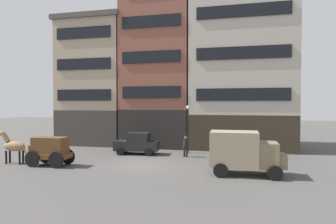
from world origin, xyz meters
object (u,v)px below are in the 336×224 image
(cargo_wagon, at_px, (50,149))
(fire_hydrant_curbside, at_px, (272,151))
(draft_horse, at_px, (13,146))
(streetlamp_curbside, at_px, (188,122))
(pedestrian_officer, at_px, (186,145))
(sedan_dark, at_px, (137,143))
(delivery_truck_near, at_px, (244,152))

(cargo_wagon, height_order, fire_hydrant_curbside, cargo_wagon)
(cargo_wagon, relative_size, fire_hydrant_curbside, 3.53)
(draft_horse, distance_m, fire_hydrant_curbside, 19.89)
(cargo_wagon, height_order, streetlamp_curbside, streetlamp_curbside)
(pedestrian_officer, xyz_separation_m, streetlamp_curbside, (-0.14, 1.99, 1.69))
(pedestrian_officer, bearing_deg, sedan_dark, 175.03)
(cargo_wagon, bearing_deg, pedestrian_officer, 32.58)
(cargo_wagon, distance_m, streetlamp_curbside, 11.36)
(draft_horse, distance_m, delivery_truck_near, 15.99)
(delivery_truck_near, height_order, fire_hydrant_curbside, delivery_truck_near)
(fire_hydrant_curbside, bearing_deg, streetlamp_curbside, -178.74)
(cargo_wagon, bearing_deg, streetlamp_curbside, 41.55)
(cargo_wagon, bearing_deg, delivery_truck_near, 1.56)
(sedan_dark, bearing_deg, fire_hydrant_curbside, 9.15)
(cargo_wagon, xyz_separation_m, pedestrian_officer, (8.57, 5.47, -0.17))
(cargo_wagon, bearing_deg, draft_horse, -179.98)
(delivery_truck_near, xyz_separation_m, pedestrian_officer, (-4.47, 5.12, -0.44))
(sedan_dark, bearing_deg, draft_horse, -141.30)
(fire_hydrant_curbside, bearing_deg, pedestrian_officer, -162.55)
(sedan_dark, height_order, pedestrian_officer, sedan_dark)
(delivery_truck_near, height_order, streetlamp_curbside, streetlamp_curbside)
(delivery_truck_near, xyz_separation_m, streetlamp_curbside, (-4.61, 7.11, 1.25))
(cargo_wagon, relative_size, sedan_dark, 0.77)
(fire_hydrant_curbside, bearing_deg, cargo_wagon, -153.67)
(sedan_dark, relative_size, streetlamp_curbside, 0.93)
(pedestrian_officer, distance_m, fire_hydrant_curbside, 7.18)
(cargo_wagon, distance_m, draft_horse, 2.95)
(sedan_dark, height_order, fire_hydrant_curbside, sedan_dark)
(sedan_dark, distance_m, fire_hydrant_curbside, 11.21)
(draft_horse, xyz_separation_m, fire_hydrant_curbside, (18.35, 7.62, -0.84))
(draft_horse, xyz_separation_m, streetlamp_curbside, (11.38, 7.47, 1.40))
(streetlamp_curbside, xyz_separation_m, fire_hydrant_curbside, (6.97, 0.15, -2.24))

